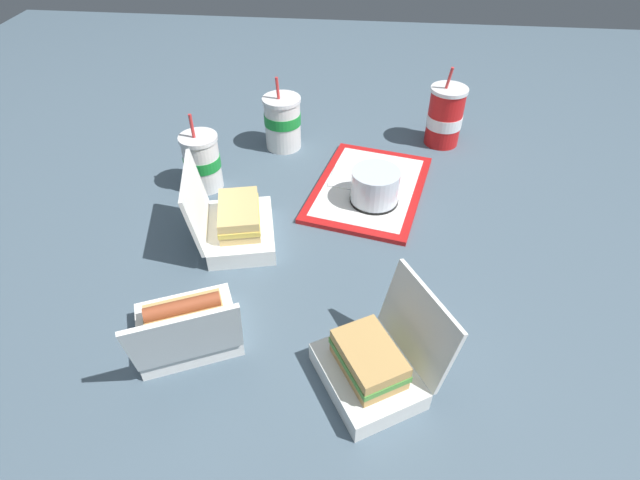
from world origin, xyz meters
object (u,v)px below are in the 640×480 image
at_px(food_tray, 369,188).
at_px(soda_cup_back, 283,122).
at_px(clamshell_sandwich_center, 373,365).
at_px(clamshell_sandwich_front, 236,223).
at_px(clamshell_hotdog_corner, 187,326).
at_px(soda_cup_corner, 445,117).
at_px(ketchup_cup, 373,166).
at_px(cake_container, 375,187).
at_px(plastic_fork, 390,181).
at_px(soda_cup_left, 202,162).

height_order(food_tray, soda_cup_back, soda_cup_back).
bearing_deg(clamshell_sandwich_center, clamshell_sandwich_front, -137.57).
relative_size(clamshell_hotdog_corner, soda_cup_corner, 1.10).
distance_m(ketchup_cup, soda_cup_corner, 0.27).
xyz_separation_m(ketchup_cup, clamshell_sandwich_center, (0.63, 0.01, 0.02)).
xyz_separation_m(cake_container, soda_cup_back, (-0.26, -0.26, 0.02)).
bearing_deg(food_tray, clamshell_hotdog_corner, -31.22).
height_order(clamshell_sandwich_center, clamshell_hotdog_corner, clamshell_hotdog_corner).
bearing_deg(plastic_fork, soda_cup_corner, 134.22).
distance_m(food_tray, plastic_fork, 0.06).
xyz_separation_m(food_tray, cake_container, (0.06, 0.01, 0.05)).
bearing_deg(ketchup_cup, soda_cup_corner, 134.48).
height_order(food_tray, ketchup_cup, ketchup_cup).
height_order(food_tray, clamshell_sandwich_front, clamshell_sandwich_front).
bearing_deg(soda_cup_corner, clamshell_sandwich_front, -45.38).
relative_size(clamshell_sandwich_center, soda_cup_back, 1.14).
bearing_deg(soda_cup_back, clamshell_hotdog_corner, -4.80).
distance_m(ketchup_cup, clamshell_hotdog_corner, 0.66).
height_order(clamshell_sandwich_center, soda_cup_left, soda_cup_left).
height_order(cake_container, soda_cup_left, soda_cup_left).
xyz_separation_m(clamshell_sandwich_center, soda_cup_corner, (-0.82, 0.18, 0.04)).
bearing_deg(clamshell_hotdog_corner, plastic_fork, 145.94).
xyz_separation_m(clamshell_sandwich_front, soda_cup_left, (-0.20, -0.13, 0.03)).
bearing_deg(food_tray, soda_cup_left, -86.69).
height_order(clamshell_hotdog_corner, soda_cup_left, soda_cup_left).
relative_size(cake_container, clamshell_hotdog_corner, 0.47).
bearing_deg(soda_cup_back, clamshell_sandwich_center, 19.75).
distance_m(food_tray, ketchup_cup, 0.08).
bearing_deg(soda_cup_corner, clamshell_sandwich_center, -12.30).
bearing_deg(clamshell_sandwich_front, plastic_fork, 125.68).
relative_size(ketchup_cup, clamshell_sandwich_front, 0.17).
distance_m(food_tray, soda_cup_back, 0.32).
relative_size(clamshell_sandwich_front, soda_cup_corner, 1.02).
xyz_separation_m(clamshell_hotdog_corner, soda_cup_left, (-0.49, -0.11, 0.03)).
bearing_deg(food_tray, clamshell_sandwich_center, 2.14).
distance_m(clamshell_sandwich_center, clamshell_hotdog_corner, 0.33).
bearing_deg(clamshell_sandwich_center, ketchup_cup, -178.82).
relative_size(soda_cup_corner, soda_cup_back, 1.09).
bearing_deg(cake_container, food_tray, -168.10).
xyz_separation_m(ketchup_cup, clamshell_hotdog_corner, (0.58, -0.32, 0.01)).
bearing_deg(soda_cup_corner, soda_cup_left, -65.03).
xyz_separation_m(cake_container, clamshell_sandwich_front, (0.16, -0.30, -0.01)).
distance_m(cake_container, clamshell_sandwich_front, 0.34).
bearing_deg(food_tray, cake_container, 11.90).
height_order(clamshell_hotdog_corner, soda_cup_back, soda_cup_back).
height_order(plastic_fork, clamshell_sandwich_front, clamshell_sandwich_front).
height_order(clamshell_sandwich_front, soda_cup_left, soda_cup_left).
bearing_deg(plastic_fork, soda_cup_back, -133.14).
height_order(plastic_fork, clamshell_sandwich_center, clamshell_sandwich_center).
relative_size(clamshell_sandwich_front, clamshell_hotdog_corner, 0.93).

